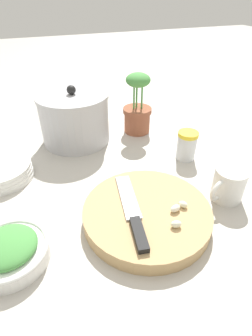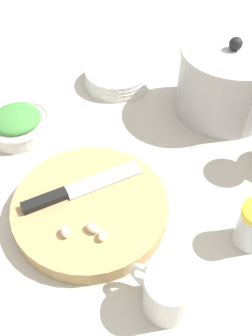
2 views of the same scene
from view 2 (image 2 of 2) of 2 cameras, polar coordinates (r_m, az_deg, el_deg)
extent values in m
plane|color=#B2ADA3|center=(0.73, 3.25, -4.30)|extent=(5.00, 5.00, 0.00)
cylinder|color=tan|center=(0.70, -5.44, -6.06)|extent=(0.29, 0.29, 0.03)
cube|color=black|center=(0.69, -12.29, -4.88)|extent=(0.04, 0.09, 0.01)
cube|color=#B2B2B7|center=(0.71, -3.38, -1.78)|extent=(0.06, 0.15, 0.01)
ellipsoid|color=#EAE9C3|center=(0.63, -3.60, -10.24)|extent=(0.02, 0.03, 0.01)
ellipsoid|color=white|center=(0.64, -5.15, -9.10)|extent=(0.03, 0.02, 0.02)
ellipsoid|color=white|center=(0.64, -9.40, -9.39)|extent=(0.03, 0.02, 0.02)
cylinder|color=silver|center=(0.88, -16.06, 6.11)|extent=(0.15, 0.15, 0.03)
torus|color=silver|center=(0.87, -16.28, 6.91)|extent=(0.15, 0.15, 0.01)
ellipsoid|color=#478E42|center=(0.87, -16.38, 7.27)|extent=(0.11, 0.11, 0.03)
cylinder|color=silver|center=(0.59, 6.50, -18.37)|extent=(0.08, 0.08, 0.08)
torus|color=silver|center=(0.59, 2.96, -16.28)|extent=(0.06, 0.03, 0.06)
cylinder|color=silver|center=(1.00, -1.32, 13.03)|extent=(0.17, 0.17, 0.01)
cylinder|color=silver|center=(1.00, -1.33, 13.51)|extent=(0.17, 0.17, 0.01)
cylinder|color=silver|center=(0.99, -1.34, 13.98)|extent=(0.17, 0.17, 0.01)
cylinder|color=silver|center=(0.99, -1.35, 14.47)|extent=(0.16, 0.16, 0.01)
cylinder|color=#B2B2B7|center=(0.91, 15.03, 12.29)|extent=(0.22, 0.22, 0.15)
cylinder|color=#B2B2B7|center=(0.86, 16.09, 16.58)|extent=(0.23, 0.23, 0.01)
sphere|color=black|center=(0.85, 16.38, 17.72)|extent=(0.03, 0.03, 0.03)
camera|label=1|loc=(0.60, -55.80, 15.27)|focal=28.00mm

